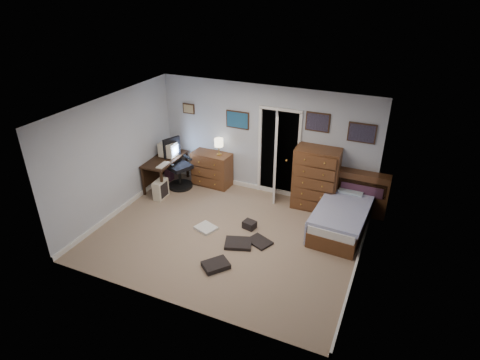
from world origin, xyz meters
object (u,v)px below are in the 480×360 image
at_px(tall_dresser, 316,178).
at_px(bed, 341,217).
at_px(office_chair, 178,169).
at_px(low_dresser, 212,169).
at_px(computer_desk, 162,164).

relative_size(tall_dresser, bed, 0.75).
height_order(office_chair, low_dresser, office_chair).
relative_size(office_chair, tall_dresser, 0.87).
distance_m(computer_desk, bed, 4.28).
bearing_deg(computer_desk, low_dresser, 23.58).
bearing_deg(computer_desk, tall_dresser, 5.65).
relative_size(office_chair, low_dresser, 1.29).
distance_m(tall_dresser, bed, 1.05).
relative_size(computer_desk, bed, 0.69).
bearing_deg(low_dresser, computer_desk, -151.09).
distance_m(office_chair, tall_dresser, 3.24).
height_order(office_chair, bed, office_chair).
bearing_deg(computer_desk, office_chair, 13.05).
bearing_deg(office_chair, tall_dresser, 29.88).
bearing_deg(bed, computer_desk, -179.25).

